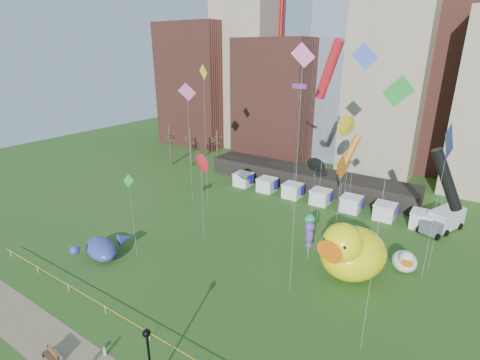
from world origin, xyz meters
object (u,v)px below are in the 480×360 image
Objects in this scene: small_duck at (405,261)px; whale_inflatable at (103,248)px; toddler at (105,351)px; seahorse_purple at (309,233)px; park_bench at (52,356)px; seahorse_green at (309,226)px; big_duck at (351,251)px; lamppost at (149,353)px; box_truck at (443,220)px.

small_duck is 35.28m from whale_inflatable.
small_duck is 4.75× the size of toddler.
park_bench is at bearing -129.86° from seahorse_purple.
big_duck is at bearing -32.50° from seahorse_green.
toddler is at bearing -140.60° from small_duck.
seahorse_purple is (0.58, -1.32, -0.18)m from seahorse_green.
park_bench is at bearing -162.55° from lamppost.
small_duck is 0.55× the size of box_truck.
small_duck is at bearing 60.15° from park_bench.
toddler is at bearing 47.18° from park_bench.
park_bench is 9.47m from lamppost.
small_duck is at bearing 57.09° from big_duck.
park_bench is (-10.46, -26.59, -3.24)m from seahorse_green.
small_duck is 0.81× the size of seahorse_purple.
whale_inflatable is 1.31× the size of lamppost.
lamppost reaches higher than small_duck.
small_duck is at bearing 64.93° from lamppost.
small_duck is 13.78m from box_truck.
small_duck is 11.15m from seahorse_green.
lamppost is at bearing 23.33° from park_bench.
seahorse_green is 1.45m from seahorse_purple.
seahorse_green is 25.05m from whale_inflatable.
big_duck is at bearing 42.42° from whale_inflatable.
seahorse_green reaches higher than seahorse_purple.
lamppost reaches higher than box_truck.
box_truck is (13.01, 16.18, -2.26)m from seahorse_green.
seahorse_purple is at bearing -173.84° from big_duck.
seahorse_green reaches higher than small_duck.
small_duck is 0.72× the size of lamppost.
box_truck is 44.97m from toddler.
park_bench is at bearing -33.97° from whale_inflatable.
big_duck is 5.17m from seahorse_purple.
big_duck is 6.98m from small_duck.
box_truck reaches higher than whale_inflatable.
toddler is at bearing -107.23° from big_duck.
seahorse_purple is 24.13m from toddler.
seahorse_purple is (-9.98, -3.95, 2.28)m from small_duck.
whale_inflatable is at bearing 140.19° from toddler.
seahorse_green is 28.75m from park_bench.
whale_inflatable is 8.62× the size of toddler.
lamppost is at bearing -10.19° from whale_inflatable.
big_duck is 23.15m from lamppost.
seahorse_purple is at bearing 72.29° from park_bench.
whale_inflatable is 1.00× the size of box_truck.
big_duck is 1.87× the size of seahorse_green.
seahorse_green reaches higher than box_truck.
small_duck is 29.34m from lamppost.
park_bench is (-16.15, -24.60, -2.72)m from big_duck.
seahorse_purple is 0.68× the size of box_truck.
big_duck reaches higher than box_truck.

